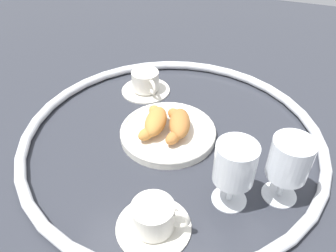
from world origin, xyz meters
TOP-DOWN VIEW (x-y plane):
  - ground_plane at (0.00, 0.00)m, footprint 2.20×2.20m
  - table_chrome_rim at (0.00, 0.00)m, footprint 0.70×0.70m
  - pastry_plate at (0.01, 0.01)m, footprint 0.23×0.23m
  - croissant_large at (0.01, -0.01)m, footprint 0.13×0.09m
  - croissant_small at (0.00, 0.04)m, footprint 0.14×0.08m
  - coffee_cup_near at (-0.24, -0.05)m, footprint 0.14×0.14m
  - coffee_cup_far at (0.17, 0.14)m, footprint 0.14×0.14m
  - juice_glass_left at (-0.13, -0.16)m, footprint 0.08×0.08m
  - juice_glass_right at (-0.09, -0.25)m, footprint 0.08×0.08m

SIDE VIEW (x-z plane):
  - ground_plane at x=0.00m, z-range 0.00..0.00m
  - pastry_plate at x=0.01m, z-range 0.00..0.02m
  - table_chrome_rim at x=0.00m, z-range 0.00..0.02m
  - coffee_cup_near at x=-0.24m, z-range 0.00..0.06m
  - coffee_cup_far at x=0.17m, z-range 0.00..0.06m
  - croissant_large at x=0.01m, z-range 0.02..0.06m
  - croissant_small at x=0.00m, z-range 0.02..0.06m
  - juice_glass_right at x=-0.09m, z-range 0.02..0.16m
  - juice_glass_left at x=-0.13m, z-range 0.02..0.16m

